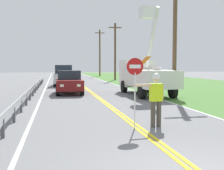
% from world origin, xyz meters
% --- Properties ---
extents(grass_verge_right, '(16.00, 110.00, 0.01)m').
position_xyz_m(grass_verge_right, '(11.60, 20.00, 0.00)').
color(grass_verge_right, '#477533').
rests_on(grass_verge_right, ground).
extents(centerline_yellow_left, '(0.11, 110.00, 0.01)m').
position_xyz_m(centerline_yellow_left, '(-0.09, 20.00, 0.01)').
color(centerline_yellow_left, yellow).
rests_on(centerline_yellow_left, ground).
extents(centerline_yellow_right, '(0.11, 110.00, 0.01)m').
position_xyz_m(centerline_yellow_right, '(0.09, 20.00, 0.01)').
color(centerline_yellow_right, yellow).
rests_on(centerline_yellow_right, ground).
extents(edge_line_right, '(0.12, 110.00, 0.01)m').
position_xyz_m(edge_line_right, '(3.60, 20.00, 0.01)').
color(edge_line_right, silver).
rests_on(edge_line_right, ground).
extents(edge_line_left, '(0.12, 110.00, 0.01)m').
position_xyz_m(edge_line_left, '(-3.60, 20.00, 0.01)').
color(edge_line_left, silver).
rests_on(edge_line_left, ground).
extents(flagger_worker, '(1.08, 0.30, 1.83)m').
position_xyz_m(flagger_worker, '(0.62, 4.43, 1.05)').
color(flagger_worker, '#474238').
rests_on(flagger_worker, ground).
extents(stop_sign_paddle, '(0.56, 0.04, 2.33)m').
position_xyz_m(stop_sign_paddle, '(-0.14, 4.32, 1.71)').
color(stop_sign_paddle, silver).
rests_on(stop_sign_paddle, ground).
extents(utility_bucket_truck, '(2.67, 6.86, 6.10)m').
position_xyz_m(utility_bucket_truck, '(3.52, 14.86, 1.43)').
color(utility_bucket_truck, white).
rests_on(utility_bucket_truck, ground).
extents(oncoming_sedan_nearest, '(1.95, 4.12, 1.70)m').
position_xyz_m(oncoming_sedan_nearest, '(-1.71, 16.44, 0.83)').
color(oncoming_sedan_nearest, maroon).
rests_on(oncoming_sedan_nearest, ground).
extents(oncoming_suv_second, '(2.06, 4.67, 2.10)m').
position_xyz_m(oncoming_suv_second, '(-1.86, 24.78, 1.06)').
color(oncoming_suv_second, silver).
rests_on(oncoming_suv_second, ground).
extents(utility_pole_near, '(1.80, 0.28, 8.70)m').
position_xyz_m(utility_pole_near, '(5.32, 13.83, 4.53)').
color(utility_pole_near, brown).
rests_on(utility_pole_near, ground).
extents(utility_pole_mid, '(1.80, 0.28, 7.92)m').
position_xyz_m(utility_pole_mid, '(5.57, 35.03, 4.14)').
color(utility_pole_mid, brown).
rests_on(utility_pole_mid, ground).
extents(utility_pole_far, '(1.80, 0.28, 8.75)m').
position_xyz_m(utility_pole_far, '(5.63, 49.63, 4.56)').
color(utility_pole_far, brown).
rests_on(utility_pole_far, ground).
extents(guardrail_left_shoulder, '(0.10, 32.00, 0.71)m').
position_xyz_m(guardrail_left_shoulder, '(-4.20, 16.43, 0.52)').
color(guardrail_left_shoulder, '#9EA0A3').
rests_on(guardrail_left_shoulder, ground).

